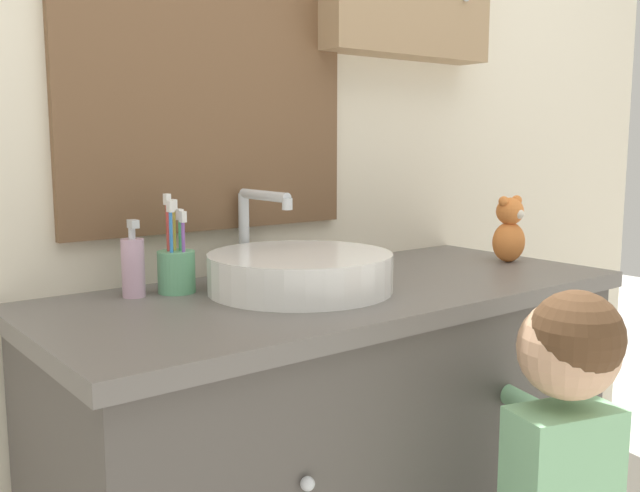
{
  "coord_description": "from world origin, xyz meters",
  "views": [
    {
      "loc": [
        -0.93,
        -0.79,
        1.17
      ],
      "look_at": [
        -0.09,
        0.28,
        0.97
      ],
      "focal_mm": 40.0,
      "sensor_mm": 36.0,
      "label": 1
    }
  ],
  "objects_px": {
    "sink_basin": "(299,270)",
    "soap_dispenser": "(133,266)",
    "toothbrush_holder": "(176,268)",
    "teddy_bear": "(509,231)",
    "child_figure": "(561,487)"
  },
  "relations": [
    {
      "from": "toothbrush_holder",
      "to": "teddy_bear",
      "type": "height_order",
      "value": "toothbrush_holder"
    },
    {
      "from": "sink_basin",
      "to": "teddy_bear",
      "type": "height_order",
      "value": "sink_basin"
    },
    {
      "from": "child_figure",
      "to": "teddy_bear",
      "type": "height_order",
      "value": "teddy_bear"
    },
    {
      "from": "soap_dispenser",
      "to": "child_figure",
      "type": "height_order",
      "value": "soap_dispenser"
    },
    {
      "from": "sink_basin",
      "to": "toothbrush_holder",
      "type": "xyz_separation_m",
      "value": [
        -0.2,
        0.14,
        0.01
      ]
    },
    {
      "from": "toothbrush_holder",
      "to": "teddy_bear",
      "type": "distance_m",
      "value": 0.84
    },
    {
      "from": "teddy_bear",
      "to": "toothbrush_holder",
      "type": "bearing_deg",
      "value": 167.78
    },
    {
      "from": "sink_basin",
      "to": "child_figure",
      "type": "bearing_deg",
      "value": -67.7
    },
    {
      "from": "sink_basin",
      "to": "soap_dispenser",
      "type": "xyz_separation_m",
      "value": [
        -0.29,
        0.15,
        0.02
      ]
    },
    {
      "from": "toothbrush_holder",
      "to": "soap_dispenser",
      "type": "xyz_separation_m",
      "value": [
        -0.08,
        0.01,
        0.01
      ]
    },
    {
      "from": "sink_basin",
      "to": "teddy_bear",
      "type": "distance_m",
      "value": 0.62
    },
    {
      "from": "soap_dispenser",
      "to": "sink_basin",
      "type": "bearing_deg",
      "value": -27.44
    },
    {
      "from": "soap_dispenser",
      "to": "teddy_bear",
      "type": "bearing_deg",
      "value": -11.97
    },
    {
      "from": "child_figure",
      "to": "teddy_bear",
      "type": "bearing_deg",
      "value": 46.8
    },
    {
      "from": "sink_basin",
      "to": "soap_dispenser",
      "type": "height_order",
      "value": "sink_basin"
    }
  ]
}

